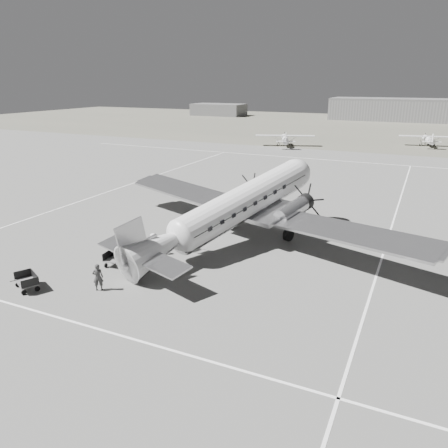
{
  "coord_description": "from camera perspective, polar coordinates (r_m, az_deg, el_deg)",
  "views": [
    {
      "loc": [
        13.88,
        -28.71,
        11.9
      ],
      "look_at": [
        1.49,
        -2.06,
        2.2
      ],
      "focal_mm": 35.0,
      "sensor_mm": 36.0,
      "label": 1
    }
  ],
  "objects": [
    {
      "name": "baggage_cart_near",
      "position": [
        30.1,
        -13.77,
        -4.57
      ],
      "size": [
        1.83,
        1.38,
        0.97
      ],
      "primitive_type": null,
      "rotation": [
        0.0,
        0.0,
        0.1
      ],
      "color": "#585858",
      "rests_on": "ground"
    },
    {
      "name": "taxi_line_left",
      "position": [
        51.54,
        -14.18,
        4.36
      ],
      "size": [
        0.15,
        60.0,
        0.01
      ],
      "primitive_type": "cube",
      "color": "white",
      "rests_on": "ground"
    },
    {
      "name": "passenger",
      "position": [
        31.54,
        -9.18,
        -2.58
      ],
      "size": [
        0.77,
        0.92,
        1.61
      ],
      "primitive_type": "imported",
      "rotation": [
        0.0,
        0.0,
        1.18
      ],
      "color": "silver",
      "rests_on": "ground"
    },
    {
      "name": "taxi_line_right",
      "position": [
        31.14,
        19.6,
        -5.32
      ],
      "size": [
        0.15,
        80.0,
        0.01
      ],
      "primitive_type": "cube",
      "color": "white",
      "rests_on": "ground"
    },
    {
      "name": "taxi_line_near",
      "position": [
        23.46,
        -16.22,
        -13.0
      ],
      "size": [
        60.0,
        0.15,
        0.01
      ],
      "primitive_type": "cube",
      "color": "white",
      "rests_on": "ground"
    },
    {
      "name": "dc3_airliner",
      "position": [
        32.53,
        1.49,
        1.92
      ],
      "size": [
        33.84,
        28.44,
        5.49
      ],
      "primitive_type": null,
      "rotation": [
        0.0,
        0.0,
        -0.34
      ],
      "color": "#AAAAAC",
      "rests_on": "ground"
    },
    {
      "name": "light_plane_right",
      "position": [
        92.15,
        25.09,
        9.84
      ],
      "size": [
        11.8,
        10.23,
        2.17
      ],
      "primitive_type": null,
      "rotation": [
        0.0,
        0.0,
        0.18
      ],
      "color": "silver",
      "rests_on": "ground"
    },
    {
      "name": "taxi_line_horizon",
      "position": [
        71.1,
        13.45,
        8.14
      ],
      "size": [
        90.0,
        0.15,
        0.01
      ],
      "primitive_type": "cube",
      "color": "white",
      "rests_on": "ground"
    },
    {
      "name": "light_plane_left",
      "position": [
        84.62,
        7.96,
        10.81
      ],
      "size": [
        13.58,
        12.28,
        2.33
      ],
      "primitive_type": null,
      "rotation": [
        0.0,
        0.0,
        0.34
      ],
      "color": "silver",
      "rests_on": "ground"
    },
    {
      "name": "baggage_cart_far",
      "position": [
        28.74,
        -24.36,
        -6.88
      ],
      "size": [
        2.06,
        1.84,
        0.96
      ],
      "primitive_type": null,
      "rotation": [
        0.0,
        0.0,
        -0.47
      ],
      "color": "#585858",
      "rests_on": "ground"
    },
    {
      "name": "ground_crew",
      "position": [
        27.01,
        -16.14,
        -6.68
      ],
      "size": [
        0.73,
        0.69,
        1.68
      ],
      "primitive_type": "imported",
      "rotation": [
        0.0,
        0.0,
        3.77
      ],
      "color": "#303030",
      "rests_on": "ground"
    },
    {
      "name": "hangar_main",
      "position": [
        149.23,
        22.13,
        13.67
      ],
      "size": [
        42.0,
        14.0,
        6.6
      ],
      "color": "slate",
      "rests_on": "ground"
    },
    {
      "name": "ground",
      "position": [
        34.04,
        -0.82,
        -2.2
      ],
      "size": [
        260.0,
        260.0,
        0.0
      ],
      "primitive_type": "plane",
      "color": "slate",
      "rests_on": "ground"
    },
    {
      "name": "ramp_agent",
      "position": [
        30.58,
        -11.83,
        -3.28
      ],
      "size": [
        0.94,
        1.04,
        1.74
      ],
      "primitive_type": "imported",
      "rotation": [
        0.0,
        0.0,
        1.16
      ],
      "color": "#ACACAA",
      "rests_on": "ground"
    },
    {
      "name": "shed_secondary",
      "position": [
        159.67,
        -0.7,
        14.71
      ],
      "size": [
        18.0,
        10.0,
        4.0
      ],
      "primitive_type": "cube",
      "color": "#585858",
      "rests_on": "ground"
    },
    {
      "name": "grass_infield",
      "position": [
        125.06,
        18.86,
        11.86
      ],
      "size": [
        260.0,
        90.0,
        0.01
      ],
      "primitive_type": "cube",
      "color": "#5D5B4E",
      "rests_on": "ground"
    }
  ]
}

